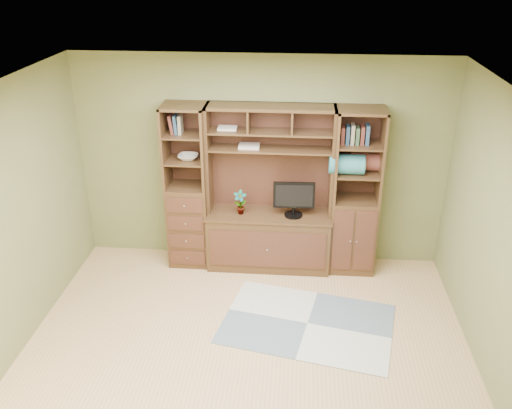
# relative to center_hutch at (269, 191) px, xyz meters

# --- Properties ---
(room) EXTENTS (4.60, 4.10, 2.64)m
(room) POSITION_rel_center_hutch_xyz_m (-0.12, -1.73, 0.28)
(room) COLOR tan
(room) RESTS_ON ground
(center_hutch) EXTENTS (1.54, 0.53, 2.05)m
(center_hutch) POSITION_rel_center_hutch_xyz_m (0.00, 0.00, 0.00)
(center_hutch) COLOR #452C18
(center_hutch) RESTS_ON ground
(left_tower) EXTENTS (0.50, 0.45, 2.05)m
(left_tower) POSITION_rel_center_hutch_xyz_m (-1.00, 0.04, 0.00)
(left_tower) COLOR #452C18
(left_tower) RESTS_ON ground
(right_tower) EXTENTS (0.55, 0.45, 2.05)m
(right_tower) POSITION_rel_center_hutch_xyz_m (1.02, 0.04, 0.00)
(right_tower) COLOR #452C18
(right_tower) RESTS_ON ground
(rug) EXTENTS (1.98, 1.52, 0.01)m
(rug) POSITION_rel_center_hutch_xyz_m (0.49, -1.17, -1.02)
(rug) COLOR #9DA3A2
(rug) RESTS_ON ground
(monitor) EXTENTS (0.50, 0.24, 0.61)m
(monitor) POSITION_rel_center_hutch_xyz_m (0.30, -0.03, 0.01)
(monitor) COLOR black
(monitor) RESTS_ON center_hutch
(orchid) EXTENTS (0.16, 0.11, 0.30)m
(orchid) POSITION_rel_center_hutch_xyz_m (-0.35, -0.03, -0.14)
(orchid) COLOR #AC5D3A
(orchid) RESTS_ON center_hutch
(magazines) EXTENTS (0.24, 0.18, 0.04)m
(magazines) POSITION_rel_center_hutch_xyz_m (-0.25, 0.09, 0.53)
(magazines) COLOR beige
(magazines) RESTS_ON center_hutch
(bowl) EXTENTS (0.24, 0.24, 0.06)m
(bowl) POSITION_rel_center_hutch_xyz_m (-0.97, 0.04, 0.39)
(bowl) COLOR silver
(bowl) RESTS_ON left_tower
(blanket_teal) EXTENTS (0.40, 0.23, 0.23)m
(blanket_teal) POSITION_rel_center_hutch_xyz_m (0.89, -0.01, 0.38)
(blanket_teal) COLOR teal
(blanket_teal) RESTS_ON right_tower
(blanket_red) EXTENTS (0.39, 0.21, 0.21)m
(blanket_red) POSITION_rel_center_hutch_xyz_m (1.14, 0.12, 0.37)
(blanket_red) COLOR brown
(blanket_red) RESTS_ON right_tower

